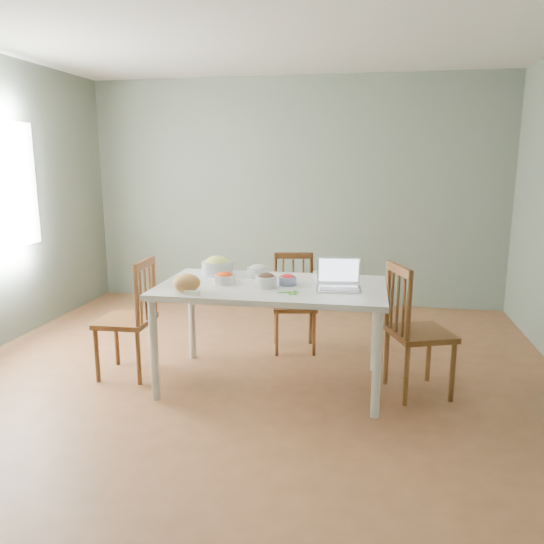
% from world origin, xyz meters
% --- Properties ---
extents(floor, '(5.00, 5.00, 0.00)m').
position_xyz_m(floor, '(0.00, 0.00, 0.00)').
color(floor, brown).
rests_on(floor, ground).
extents(ceiling, '(5.00, 5.00, 0.00)m').
position_xyz_m(ceiling, '(0.00, 0.00, 2.70)').
color(ceiling, white).
rests_on(ceiling, ground).
extents(wall_back, '(5.00, 0.00, 2.70)m').
position_xyz_m(wall_back, '(0.00, 2.50, 1.35)').
color(wall_back, '#5C6A55').
rests_on(wall_back, ground).
extents(wall_front, '(5.00, 0.00, 2.70)m').
position_xyz_m(wall_front, '(0.00, -2.50, 1.35)').
color(wall_front, '#5C6A55').
rests_on(wall_front, ground).
extents(dining_table, '(1.71, 0.96, 0.80)m').
position_xyz_m(dining_table, '(0.19, -0.01, 0.40)').
color(dining_table, white).
rests_on(dining_table, floor).
extents(chair_far, '(0.46, 0.45, 0.89)m').
position_xyz_m(chair_far, '(0.25, 0.78, 0.44)').
color(chair_far, '#442410').
rests_on(chair_far, floor).
extents(chair_left, '(0.42, 0.44, 0.97)m').
position_xyz_m(chair_left, '(-1.01, -0.04, 0.48)').
color(chair_left, '#442410').
rests_on(chair_left, floor).
extents(chair_right, '(0.54, 0.56, 0.99)m').
position_xyz_m(chair_right, '(1.31, 0.03, 0.50)').
color(chair_right, '#442410').
rests_on(chair_right, floor).
extents(bread_boule, '(0.26, 0.26, 0.13)m').
position_xyz_m(bread_boule, '(-0.38, -0.33, 0.87)').
color(bread_boule, '#BB8847').
rests_on(bread_boule, dining_table).
extents(butter_stick, '(0.12, 0.07, 0.03)m').
position_xyz_m(butter_stick, '(-0.31, -0.42, 0.82)').
color(butter_stick, '#EAE4C4').
rests_on(butter_stick, dining_table).
extents(bowl_squash, '(0.28, 0.28, 0.15)m').
position_xyz_m(bowl_squash, '(-0.32, 0.27, 0.88)').
color(bowl_squash, '#DAD46C').
rests_on(bowl_squash, dining_table).
extents(bowl_carrot, '(0.20, 0.20, 0.09)m').
position_xyz_m(bowl_carrot, '(-0.18, -0.05, 0.85)').
color(bowl_carrot, '#F33D08').
rests_on(bowl_carrot, dining_table).
extents(bowl_onion, '(0.19, 0.19, 0.10)m').
position_xyz_m(bowl_onion, '(0.03, 0.24, 0.85)').
color(bowl_onion, silver).
rests_on(bowl_onion, dining_table).
extents(bowl_mushroom, '(0.18, 0.18, 0.11)m').
position_xyz_m(bowl_mushroom, '(0.16, -0.10, 0.86)').
color(bowl_mushroom, black).
rests_on(bowl_mushroom, dining_table).
extents(bowl_redpep, '(0.16, 0.16, 0.08)m').
position_xyz_m(bowl_redpep, '(0.31, 0.01, 0.84)').
color(bowl_redpep, '#AF222E').
rests_on(bowl_redpep, dining_table).
extents(bowl_broccoli, '(0.14, 0.14, 0.08)m').
position_xyz_m(bowl_broccoli, '(0.54, 0.26, 0.84)').
color(bowl_broccoli, '#133813').
rests_on(bowl_broccoli, dining_table).
extents(flatbread, '(0.22, 0.22, 0.02)m').
position_xyz_m(flatbread, '(0.57, 0.36, 0.81)').
color(flatbread, beige).
rests_on(flatbread, dining_table).
extents(basil_bunch, '(0.18, 0.18, 0.02)m').
position_xyz_m(basil_bunch, '(0.35, -0.24, 0.81)').
color(basil_bunch, '#225E10').
rests_on(basil_bunch, dining_table).
extents(laptop, '(0.35, 0.30, 0.22)m').
position_xyz_m(laptop, '(0.70, -0.08, 0.91)').
color(laptop, silver).
rests_on(laptop, dining_table).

